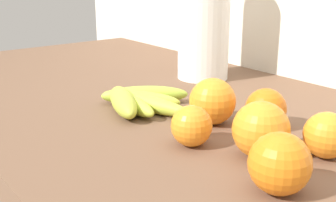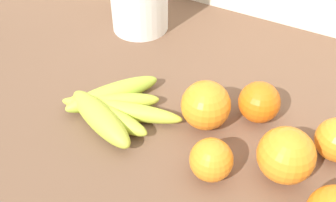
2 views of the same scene
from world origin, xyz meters
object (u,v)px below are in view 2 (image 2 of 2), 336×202
object	(u,v)px
banana_bunch	(110,108)
orange_back_right	(206,105)
orange_right	(286,155)
orange_front	(211,160)
orange_back_left	(259,102)

from	to	relation	value
banana_bunch	orange_back_right	bearing A→B (deg)	23.04
orange_right	orange_back_right	xyz separation A→B (m)	(-0.15, 0.04, -0.00)
banana_bunch	orange_right	distance (m)	0.29
banana_bunch	orange_back_right	world-z (taller)	orange_back_right
orange_front	orange_back_right	bearing A→B (deg)	119.73
orange_right	orange_front	bearing A→B (deg)	-150.53
orange_front	orange_back_right	xyz separation A→B (m)	(-0.05, 0.09, 0.01)
orange_front	orange_right	size ratio (longest dim) A/B	0.77
orange_right	orange_back_right	size ratio (longest dim) A/B	1.02
orange_right	orange_back_left	distance (m)	0.12
orange_front	orange_back_left	distance (m)	0.15
orange_front	orange_back_left	size ratio (longest dim) A/B	0.92
banana_bunch	orange_front	distance (m)	0.20
banana_bunch	orange_front	xyz separation A→B (m)	(0.20, -0.03, 0.01)
orange_front	orange_back_right	size ratio (longest dim) A/B	0.79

